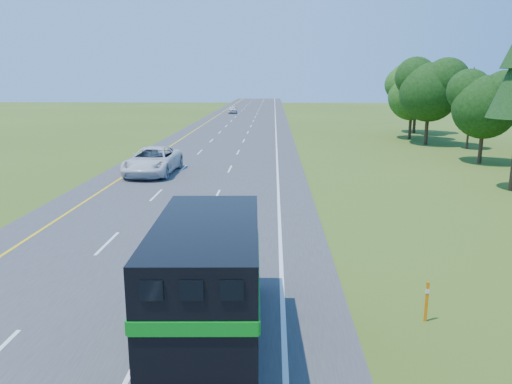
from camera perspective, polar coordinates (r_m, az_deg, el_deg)
road at (r=50.60m, az=-3.90°, el=5.03°), size 15.00×260.00×0.04m
lane_markings at (r=50.59m, az=-3.90°, el=5.06°), size 11.15×260.00×0.01m
horse_truck at (r=12.95m, az=-5.33°, el=-9.66°), size 2.74×7.94×3.48m
white_suv at (r=37.25m, az=-11.71°, el=3.52°), size 3.43×7.02×1.92m
far_car at (r=102.16m, az=-2.69°, el=9.38°), size 1.89×4.38×1.47m
delineator at (r=15.39m, az=18.92°, el=-11.63°), size 0.10×0.05×1.21m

